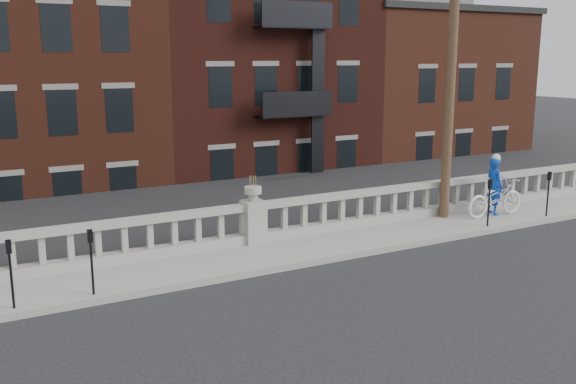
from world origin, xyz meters
name	(u,v)px	position (x,y,z in m)	size (l,w,h in m)	color
ground	(337,296)	(0.00, 0.00, 0.00)	(120.00, 120.00, 0.00)	black
sidewalk	(270,254)	(0.00, 3.00, 0.07)	(32.00, 2.20, 0.15)	gray
balustrade	(253,224)	(0.00, 3.95, 0.64)	(28.00, 0.34, 1.03)	gray
planter_pedestal	(253,217)	(0.00, 3.95, 0.83)	(0.55, 0.55, 1.76)	gray
lower_level	(99,101)	(0.56, 23.04, 2.63)	(80.00, 44.00, 20.80)	#605E59
utility_pole	(452,44)	(6.20, 3.60, 5.24)	(1.60, 0.28, 10.00)	#422D1E
parking_meter_a	(10,266)	(-5.99, 2.15, 1.00)	(0.10, 0.09, 1.36)	black
parking_meter_b	(91,254)	(-4.49, 2.15, 1.00)	(0.10, 0.09, 1.36)	black
parking_meter_c	(489,197)	(6.52, 2.15, 1.00)	(0.10, 0.09, 1.36)	black
parking_meter_d	(548,189)	(8.97, 2.15, 1.00)	(0.10, 0.09, 1.36)	black
bicycle	(495,198)	(7.61, 2.94, 0.71)	(0.74, 2.12, 1.11)	silver
cyclist	(494,186)	(7.75, 3.13, 1.03)	(0.64, 0.42, 1.75)	#0B37AB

